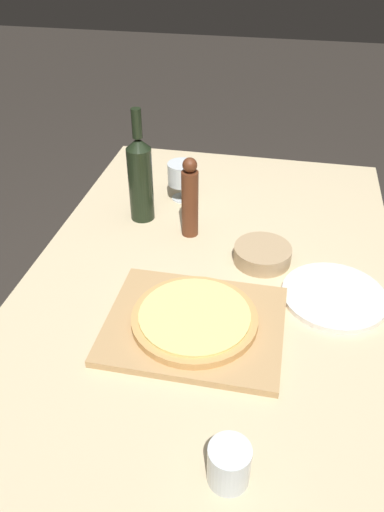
# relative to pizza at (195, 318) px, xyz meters

# --- Properties ---
(ground_plane) EXTENTS (12.00, 12.00, 0.00)m
(ground_plane) POSITION_rel_pizza_xyz_m (0.01, 0.15, -0.77)
(ground_plane) COLOR #2D2823
(dining_table) EXTENTS (0.94, 1.54, 0.74)m
(dining_table) POSITION_rel_pizza_xyz_m (0.01, 0.15, -0.12)
(dining_table) COLOR #CCB78E
(dining_table) RESTS_ON ground_plane
(cutting_board) EXTENTS (0.40, 0.32, 0.02)m
(cutting_board) POSITION_rel_pizza_xyz_m (0.00, 0.00, -0.02)
(cutting_board) COLOR tan
(cutting_board) RESTS_ON dining_table
(pizza) EXTENTS (0.28, 0.28, 0.02)m
(pizza) POSITION_rel_pizza_xyz_m (0.00, 0.00, 0.00)
(pizza) COLOR tan
(pizza) RESTS_ON cutting_board
(wine_bottle) EXTENTS (0.07, 0.07, 0.34)m
(wine_bottle) POSITION_rel_pizza_xyz_m (-0.25, 0.43, 0.11)
(wine_bottle) COLOR black
(wine_bottle) RESTS_ON dining_table
(pepper_mill) EXTENTS (0.05, 0.05, 0.24)m
(pepper_mill) POSITION_rel_pizza_xyz_m (-0.09, 0.37, 0.08)
(pepper_mill) COLOR #5B2D19
(pepper_mill) RESTS_ON dining_table
(wine_glass) EXTENTS (0.09, 0.09, 0.12)m
(wine_glass) POSITION_rel_pizza_xyz_m (-0.15, 0.57, 0.06)
(wine_glass) COLOR silver
(wine_glass) RESTS_ON dining_table
(small_bowl) EXTENTS (0.15, 0.15, 0.04)m
(small_bowl) POSITION_rel_pizza_xyz_m (0.13, 0.28, -0.01)
(small_bowl) COLOR tan
(small_bowl) RESTS_ON dining_table
(drinking_tumbler) EXTENTS (0.07, 0.07, 0.08)m
(drinking_tumbler) POSITION_rel_pizza_xyz_m (0.13, -0.34, 0.01)
(drinking_tumbler) COLOR silver
(drinking_tumbler) RESTS_ON dining_table
(dinner_plate) EXTENTS (0.25, 0.25, 0.01)m
(dinner_plate) POSITION_rel_pizza_xyz_m (0.31, 0.17, -0.02)
(dinner_plate) COLOR silver
(dinner_plate) RESTS_ON dining_table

